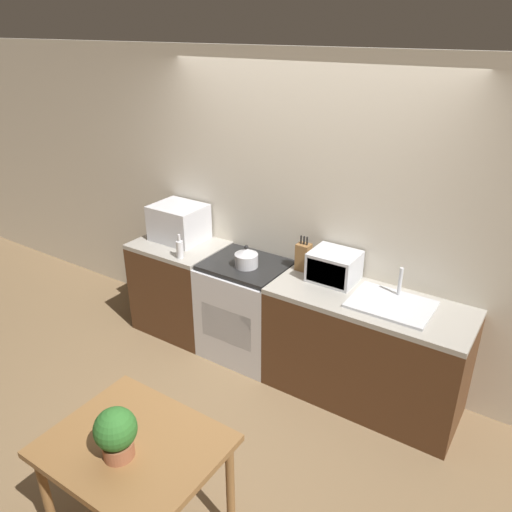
# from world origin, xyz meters

# --- Properties ---
(ground_plane) EXTENTS (16.00, 16.00, 0.00)m
(ground_plane) POSITION_xyz_m (0.00, 0.00, 0.00)
(ground_plane) COLOR brown
(wall_back) EXTENTS (10.00, 0.06, 2.60)m
(wall_back) POSITION_xyz_m (0.00, 1.00, 1.30)
(wall_back) COLOR beige
(wall_back) RESTS_ON ground_plane
(counter_left_run) EXTENTS (0.81, 0.62, 0.90)m
(counter_left_run) POSITION_xyz_m (-1.11, 0.66, 0.45)
(counter_left_run) COLOR #4C2D19
(counter_left_run) RESTS_ON ground_plane
(counter_right_run) EXTENTS (1.51, 0.62, 0.90)m
(counter_right_run) POSITION_xyz_m (0.76, 0.66, 0.45)
(counter_right_run) COLOR #4C2D19
(counter_right_run) RESTS_ON ground_plane
(stove_range) EXTENTS (0.71, 0.62, 0.90)m
(stove_range) POSITION_xyz_m (-0.35, 0.66, 0.45)
(stove_range) COLOR silver
(stove_range) RESTS_ON ground_plane
(kettle) EXTENTS (0.20, 0.20, 0.19)m
(kettle) POSITION_xyz_m (-0.31, 0.62, 0.98)
(kettle) COLOR #B7B7BC
(kettle) RESTS_ON stove_range
(microwave) EXTENTS (0.47, 0.39, 0.33)m
(microwave) POSITION_xyz_m (-1.17, 0.75, 1.07)
(microwave) COLOR silver
(microwave) RESTS_ON counter_left_run
(bottle) EXTENTS (0.06, 0.06, 0.22)m
(bottle) POSITION_xyz_m (-0.89, 0.44, 0.98)
(bottle) COLOR silver
(bottle) RESTS_ON counter_left_run
(knife_block) EXTENTS (0.11, 0.10, 0.30)m
(knife_block) POSITION_xyz_m (0.11, 0.82, 1.02)
(knife_block) COLOR brown
(knife_block) RESTS_ON counter_right_run
(toaster_oven) EXTENTS (0.37, 0.31, 0.24)m
(toaster_oven) POSITION_xyz_m (0.40, 0.79, 1.02)
(toaster_oven) COLOR silver
(toaster_oven) RESTS_ON counter_right_run
(sink_basin) EXTENTS (0.58, 0.43, 0.24)m
(sink_basin) POSITION_xyz_m (0.92, 0.67, 0.91)
(sink_basin) COLOR silver
(sink_basin) RESTS_ON counter_right_run
(dining_table) EXTENTS (0.91, 0.74, 0.75)m
(dining_table) POSITION_xyz_m (0.20, -1.19, 0.65)
(dining_table) COLOR brown
(dining_table) RESTS_ON ground_plane
(potted_plant) EXTENTS (0.22, 0.22, 0.29)m
(potted_plant) POSITION_xyz_m (0.20, -1.29, 0.90)
(potted_plant) COLOR #9E5B3D
(potted_plant) RESTS_ON dining_table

